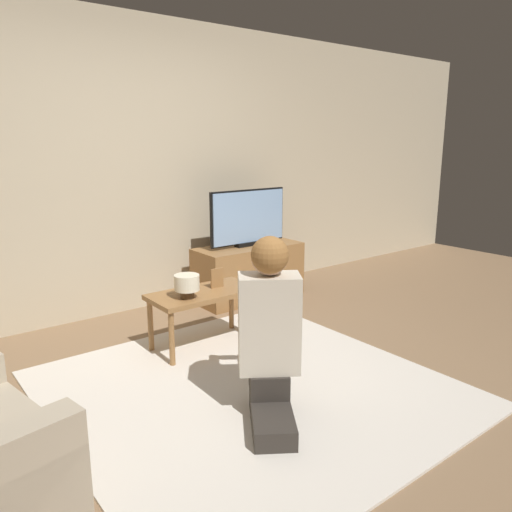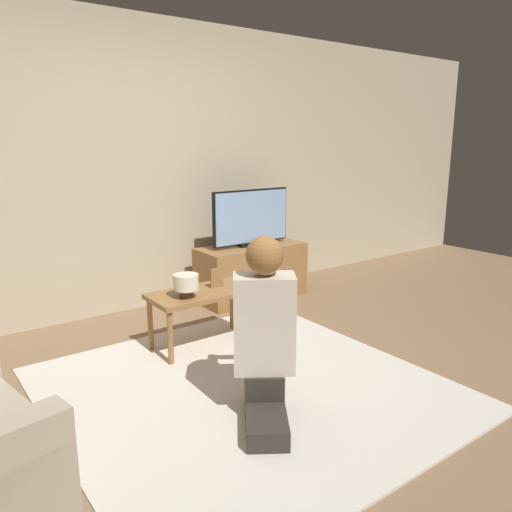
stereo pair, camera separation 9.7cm
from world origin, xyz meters
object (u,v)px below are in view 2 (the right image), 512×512
at_px(tv, 251,217).
at_px(person_kneeling, 264,328).
at_px(table_lamp, 186,284).
at_px(coffee_table, 203,298).

xyz_separation_m(tv, person_kneeling, (-1.22, -1.80, -0.28)).
distance_m(person_kneeling, table_lamp, 0.97).
xyz_separation_m(coffee_table, table_lamp, (-0.18, -0.07, 0.16)).
distance_m(coffee_table, person_kneeling, 1.07).
height_order(coffee_table, person_kneeling, person_kneeling).
xyz_separation_m(person_kneeling, table_lamp, (0.04, 0.97, 0.02)).
distance_m(tv, coffee_table, 1.32).
height_order(tv, table_lamp, tv).
relative_size(person_kneeling, table_lamp, 5.71).
bearing_deg(table_lamp, coffee_table, 21.17).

